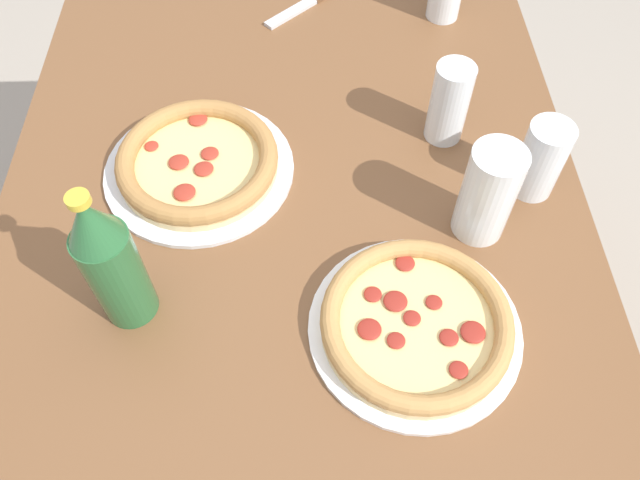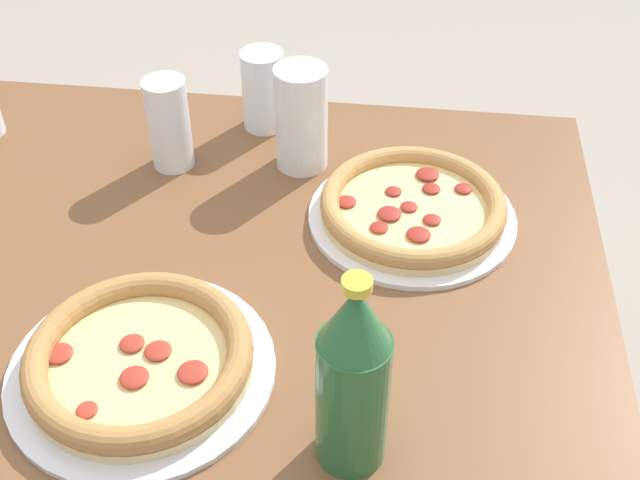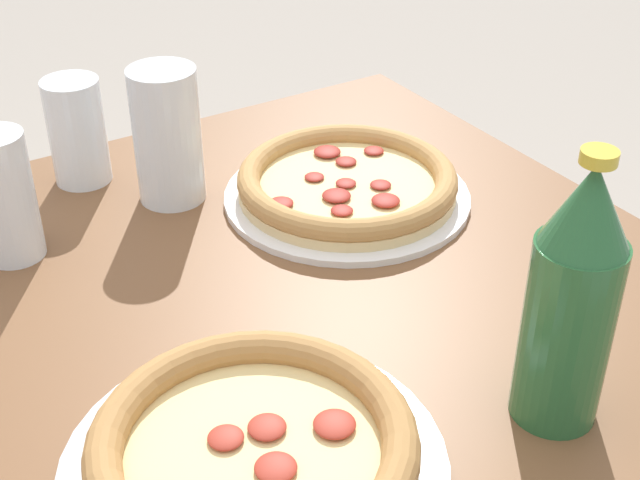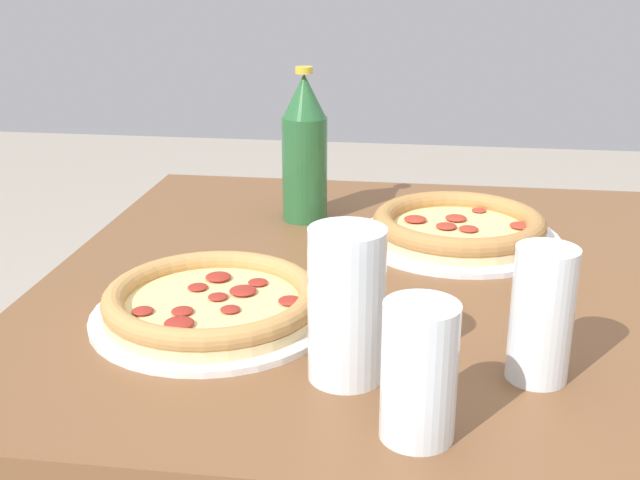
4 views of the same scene
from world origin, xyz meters
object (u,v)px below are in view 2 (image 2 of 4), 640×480
object	(u,v)px
glass_orange_juice	(263,93)
beer_bottle	(353,379)
pizza_salami	(413,208)
glass_lemonade	(169,128)
pizza_veggie	(140,360)
glass_mango_juice	(301,122)

from	to	relation	value
glass_orange_juice	beer_bottle	bearing A→B (deg)	108.09
pizza_salami	glass_lemonade	size ratio (longest dim) A/B	2.05
pizza_veggie	glass_orange_juice	xyz separation A→B (m)	(-0.05, -0.52, 0.04)
pizza_veggie	beer_bottle	distance (m)	0.27
pizza_salami	beer_bottle	bearing A→B (deg)	82.72
glass_mango_juice	glass_lemonade	size ratio (longest dim) A/B	1.13
pizza_salami	glass_mango_juice	world-z (taller)	glass_mango_juice
pizza_veggie	glass_lemonade	bearing A→B (deg)	-80.19
pizza_veggie	glass_lemonade	xyz separation A→B (m)	(0.07, -0.40, 0.04)
glass_lemonade	pizza_salami	bearing A→B (deg)	166.09
pizza_salami	beer_bottle	distance (m)	0.40
pizza_veggie	pizza_salami	distance (m)	0.42
pizza_salami	beer_bottle	xyz separation A→B (m)	(0.05, 0.38, 0.09)
pizza_veggie	glass_mango_juice	xyz separation A→B (m)	(-0.12, -0.42, 0.05)
glass_orange_juice	glass_lemonade	bearing A→B (deg)	45.88
glass_lemonade	pizza_veggie	bearing A→B (deg)	99.81
pizza_veggie	pizza_salami	bearing A→B (deg)	-133.17
glass_orange_juice	glass_lemonade	distance (m)	0.17
pizza_salami	glass_lemonade	bearing A→B (deg)	-13.91
beer_bottle	glass_orange_juice	bearing A→B (deg)	-71.91
glass_mango_juice	glass_lemonade	xyz separation A→B (m)	(0.19, 0.02, -0.01)
pizza_salami	glass_mango_juice	distance (m)	0.21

